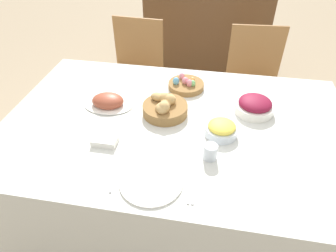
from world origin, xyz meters
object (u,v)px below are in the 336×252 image
object	(u,v)px
ham_platter	(108,102)
beet_salad_bowl	(255,106)
chair_far_right	(253,81)
sideboard	(206,34)
butter_dish	(105,141)
bread_basket	(165,107)
dinner_plate	(151,181)
drinking_cup	(210,152)
chair_far_left	(135,71)
spoon	(196,188)
pineapple_bowl	(221,129)
fork	(115,177)
egg_basket	(186,85)
knife	(189,187)

from	to	relation	value
ham_platter	beet_salad_bowl	xyz separation A→B (m)	(0.81, 0.08, 0.02)
chair_far_right	ham_platter	xyz separation A→B (m)	(-0.89, -0.84, 0.26)
sideboard	ham_platter	xyz separation A→B (m)	(-0.44, -1.76, 0.26)
ham_platter	butter_dish	world-z (taller)	ham_platter
bread_basket	dinner_plate	distance (m)	0.49
bread_basket	drinking_cup	distance (m)	0.40
chair_far_right	chair_far_left	size ratio (longest dim) A/B	1.00
chair_far_left	spoon	xyz separation A→B (m)	(0.64, -1.35, 0.24)
dinner_plate	sideboard	bearing A→B (deg)	88.03
dinner_plate	drinking_cup	distance (m)	0.30
chair_far_right	butter_dish	distance (m)	1.43
pineapple_bowl	fork	size ratio (longest dim) A/B	0.94
spoon	fork	bearing A→B (deg)	-175.55
dinner_plate	drinking_cup	size ratio (longest dim) A/B	3.61
egg_basket	bread_basket	bearing A→B (deg)	-105.35
egg_basket	dinner_plate	bearing A→B (deg)	-93.47
fork	drinking_cup	world-z (taller)	drinking_cup
ham_platter	pineapple_bowl	distance (m)	0.66
bread_basket	dinner_plate	size ratio (longest dim) A/B	0.91
drinking_cup	chair_far_left	bearing A→B (deg)	120.25
spoon	drinking_cup	bearing A→B (deg)	81.55
chair_far_right	egg_basket	bearing A→B (deg)	-133.61
chair_far_left	drinking_cup	size ratio (longest dim) A/B	12.00
dinner_plate	butter_dish	xyz separation A→B (m)	(-0.28, 0.20, 0.01)
bread_basket	fork	xyz separation A→B (m)	(-0.13, -0.49, -0.04)
ham_platter	butter_dish	size ratio (longest dim) A/B	2.31
egg_basket	pineapple_bowl	distance (m)	0.47
bread_basket	ham_platter	xyz separation A→B (m)	(-0.33, 0.02, -0.02)
drinking_cup	butter_dish	bearing A→B (deg)	178.72
dinner_plate	drinking_cup	world-z (taller)	drinking_cup
bread_basket	drinking_cup	xyz separation A→B (m)	(0.27, -0.30, -0.01)
sideboard	egg_basket	distance (m)	1.52
fork	spoon	world-z (taller)	same
beet_salad_bowl	pineapple_bowl	xyz separation A→B (m)	(-0.17, -0.23, -0.00)
chair_far_right	sideboard	xyz separation A→B (m)	(-0.45, 0.92, 0.00)
sideboard	bread_basket	world-z (taller)	sideboard
pineapple_bowl	knife	distance (m)	0.39
chair_far_left	butter_dish	world-z (taller)	chair_far_left
beet_salad_bowl	knife	bearing A→B (deg)	-115.93
beet_salad_bowl	knife	xyz separation A→B (m)	(-0.29, -0.59, -0.04)
egg_basket	butter_dish	bearing A→B (deg)	-119.20
bread_basket	egg_basket	size ratio (longest dim) A/B	1.12
chair_far_left	fork	size ratio (longest dim) A/B	5.22
bread_basket	fork	world-z (taller)	bread_basket
sideboard	drinking_cup	distance (m)	2.11
egg_basket	fork	xyz separation A→B (m)	(-0.21, -0.78, -0.02)
butter_dish	fork	bearing A→B (deg)	-60.21
sideboard	drinking_cup	size ratio (longest dim) A/B	16.42
fork	spoon	xyz separation A→B (m)	(0.35, 0.00, 0.00)
sideboard	pineapple_bowl	xyz separation A→B (m)	(0.20, -1.91, 0.27)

